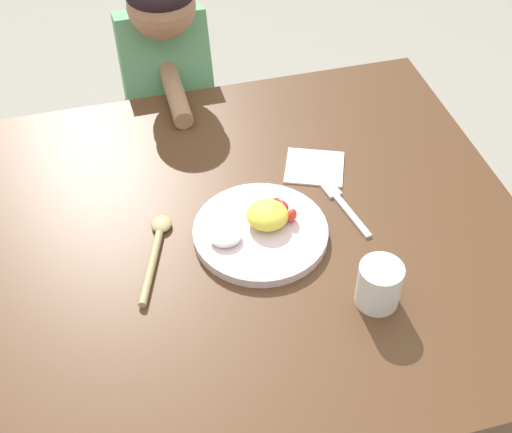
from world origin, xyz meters
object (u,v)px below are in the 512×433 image
at_px(fork, 342,204).
at_px(person, 171,129).
at_px(spoon, 156,248).
at_px(plate, 261,230).
at_px(drinking_cup, 379,285).

relative_size(fork, person, 0.20).
bearing_deg(spoon, plate, -73.94).
height_order(plate, fork, plate).
relative_size(plate, fork, 1.29).
distance_m(fork, person, 0.68).
relative_size(drinking_cup, person, 0.08).
xyz_separation_m(spoon, drinking_cup, (0.36, -0.21, 0.04)).
bearing_deg(plate, drinking_cup, -52.69).
distance_m(spoon, person, 0.67).
relative_size(plate, person, 0.25).
relative_size(fork, spoon, 0.92).
height_order(spoon, person, person).
height_order(drinking_cup, person, person).
relative_size(plate, drinking_cup, 3.01).
distance_m(plate, fork, 0.18).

